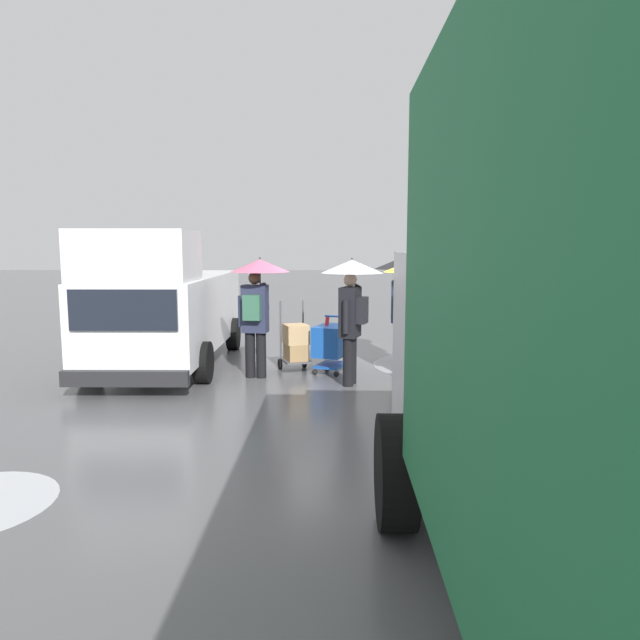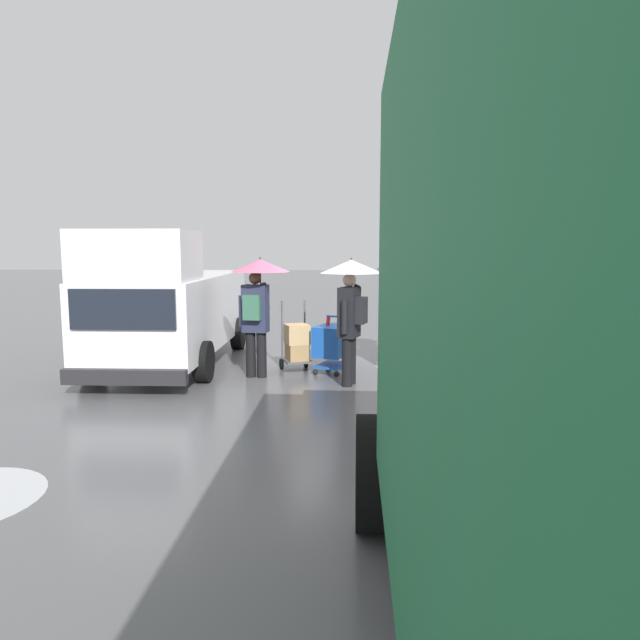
# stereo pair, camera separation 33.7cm
# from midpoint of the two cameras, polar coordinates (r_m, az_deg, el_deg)

# --- Properties ---
(ground_plane) EXTENTS (90.00, 90.00, 0.00)m
(ground_plane) POSITION_cam_midpoint_polar(r_m,az_deg,el_deg) (11.11, 2.41, -4.75)
(ground_plane) COLOR #5B5B5E
(slush_patch_under_van) EXTENTS (2.80, 2.80, 0.01)m
(slush_patch_under_van) POSITION_cam_midpoint_polar(r_m,az_deg,el_deg) (11.48, 11.50, -4.48)
(slush_patch_under_van) COLOR #999BA0
(slush_patch_under_van) RESTS_ON ground
(cargo_van_parked_right) EXTENTS (2.21, 5.34, 2.60)m
(cargo_van_parked_right) POSITION_cam_midpoint_polar(r_m,az_deg,el_deg) (11.43, -15.95, 1.30)
(cargo_van_parked_right) COLOR white
(cargo_van_parked_right) RESTS_ON ground
(shopping_cart_vendor) EXTENTS (0.81, 0.96, 1.04)m
(shopping_cart_vendor) POSITION_cam_midpoint_polar(r_m,az_deg,el_deg) (10.56, 0.23, -2.24)
(shopping_cart_vendor) COLOR #1951B2
(shopping_cart_vendor) RESTS_ON ground
(hand_dolly_boxes) EXTENTS (0.69, 0.82, 1.32)m
(hand_dolly_boxes) POSITION_cam_midpoint_polar(r_m,az_deg,el_deg) (10.64, -3.35, -2.36)
(hand_dolly_boxes) COLOR #515156
(hand_dolly_boxes) RESTS_ON ground
(pedestrian_pink_side) EXTENTS (1.04, 1.04, 2.15)m
(pedestrian_pink_side) POSITION_cam_midpoint_polar(r_m,az_deg,el_deg) (11.38, 7.29, 3.55)
(pedestrian_pink_side) COLOR black
(pedestrian_pink_side) RESTS_ON ground
(pedestrian_black_side) EXTENTS (1.04, 1.04, 2.15)m
(pedestrian_black_side) POSITION_cam_midpoint_polar(r_m,az_deg,el_deg) (10.09, -7.22, 2.98)
(pedestrian_black_side) COLOR black
(pedestrian_black_side) RESTS_ON ground
(pedestrian_white_side) EXTENTS (1.04, 1.04, 2.15)m
(pedestrian_white_side) POSITION_cam_midpoint_polar(r_m,az_deg,el_deg) (9.54, 2.17, 2.79)
(pedestrian_white_side) COLOR black
(pedestrian_white_side) RESTS_ON ground
(pedestrian_far_side) EXTENTS (1.04, 1.04, 2.15)m
(pedestrian_far_side) POSITION_cam_midpoint_polar(r_m,az_deg,el_deg) (10.03, 8.60, 2.94)
(pedestrian_far_side) COLOR black
(pedestrian_far_side) RESTS_ON ground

